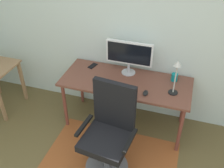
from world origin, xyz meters
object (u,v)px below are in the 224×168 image
at_px(desk, 126,85).
at_px(coffee_cup, 174,77).
at_px(desk_lamp, 176,73).
at_px(office_chair, 109,136).
at_px(monitor, 129,54).
at_px(cell_phone, 93,66).
at_px(computer_mouse, 145,93).
at_px(keyboard, 117,90).

bearing_deg(desk, coffee_cup, 18.66).
bearing_deg(desk, desk_lamp, -6.99).
bearing_deg(office_chair, monitor, 98.44).
height_order(coffee_cup, cell_phone, coffee_cup).
bearing_deg(computer_mouse, cell_phone, 153.97).
xyz_separation_m(monitor, computer_mouse, (0.30, -0.38, -0.25)).
relative_size(monitor, cell_phone, 4.17).
bearing_deg(coffee_cup, computer_mouse, -126.33).
height_order(coffee_cup, office_chair, office_chair).
xyz_separation_m(monitor, keyboard, (-0.03, -0.41, -0.26)).
xyz_separation_m(coffee_cup, desk_lamp, (0.02, -0.26, 0.23)).
bearing_deg(coffee_cup, keyboard, -146.39).
relative_size(computer_mouse, cell_phone, 0.74).
xyz_separation_m(keyboard, office_chair, (0.07, -0.50, -0.26)).
height_order(keyboard, cell_phone, keyboard).
bearing_deg(keyboard, monitor, 85.67).
relative_size(cell_phone, office_chair, 0.13).
distance_m(computer_mouse, coffee_cup, 0.47).
height_order(cell_phone, desk_lamp, desk_lamp).
bearing_deg(office_chair, computer_mouse, 69.51).
xyz_separation_m(desk, coffee_cup, (0.57, 0.19, 0.11)).
relative_size(monitor, desk_lamp, 1.36).
relative_size(desk, coffee_cup, 16.66).
relative_size(coffee_cup, desk_lamp, 0.22).
bearing_deg(computer_mouse, desk_lamp, 21.62).
distance_m(desk, office_chair, 0.74).
xyz_separation_m(computer_mouse, desk_lamp, (0.30, 0.12, 0.26)).
xyz_separation_m(monitor, cell_phone, (-0.50, 0.01, -0.26)).
bearing_deg(cell_phone, desk_lamp, 1.52).
height_order(desk, desk_lamp, desk_lamp).
height_order(keyboard, office_chair, office_chair).
height_order(keyboard, desk_lamp, desk_lamp).
xyz_separation_m(desk, desk_lamp, (0.58, -0.07, 0.34)).
xyz_separation_m(coffee_cup, cell_phone, (-1.08, 0.01, -0.04)).
height_order(keyboard, computer_mouse, computer_mouse).
height_order(monitor, desk_lamp, monitor).
distance_m(monitor, keyboard, 0.48).
bearing_deg(office_chair, cell_phone, 126.33).
bearing_deg(cell_phone, office_chair, -44.46).
height_order(monitor, computer_mouse, monitor).
bearing_deg(desk_lamp, computer_mouse, -158.38).
relative_size(desk, keyboard, 3.73).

